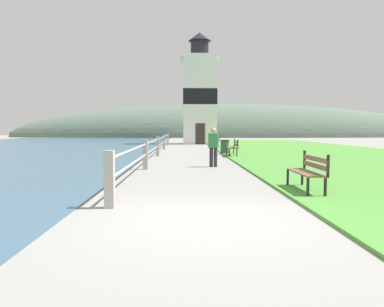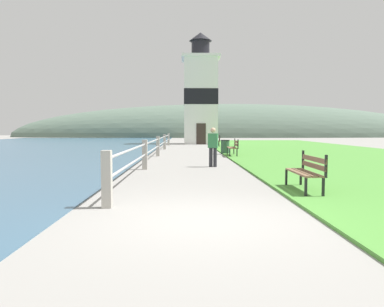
{
  "view_description": "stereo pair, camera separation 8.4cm",
  "coord_description": "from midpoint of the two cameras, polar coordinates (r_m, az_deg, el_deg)",
  "views": [
    {
      "loc": [
        -0.39,
        -6.0,
        1.49
      ],
      "look_at": [
        0.03,
        11.92,
        0.3
      ],
      "focal_mm": 35.0,
      "sensor_mm": 36.0,
      "label": 1
    },
    {
      "loc": [
        -0.31,
        -6.0,
        1.49
      ],
      "look_at": [
        0.03,
        11.92,
        0.3
      ],
      "focal_mm": 35.0,
      "sensor_mm": 36.0,
      "label": 2
    }
  ],
  "objects": [
    {
      "name": "person_strolling",
      "position": [
        14.59,
        3.38,
        1.2
      ],
      "size": [
        0.41,
        0.29,
        1.53
      ],
      "rotation": [
        0.0,
        0.0,
        1.33
      ],
      "color": "#28282D",
      "rests_on": "ground_plane"
    },
    {
      "name": "grass_verge",
      "position": [
        23.76,
        19.18,
        0.06
      ],
      "size": [
        12.0,
        48.72,
        0.06
      ],
      "color": "#4C8E38",
      "rests_on": "ground_plane"
    },
    {
      "name": "seawall_railing",
      "position": [
        20.37,
        -5.1,
        1.4
      ],
      "size": [
        0.18,
        26.79,
        1.09
      ],
      "color": "#A8A399",
      "rests_on": "ground_plane"
    },
    {
      "name": "park_bench_midway",
      "position": [
        20.26,
        6.48,
        1.08
      ],
      "size": [
        0.53,
        1.74,
        0.94
      ],
      "rotation": [
        0.0,
        0.0,
        3.11
      ],
      "color": "brown",
      "rests_on": "ground_plane"
    },
    {
      "name": "park_bench_far",
      "position": [
        30.65,
        4.02,
        2.0
      ],
      "size": [
        0.59,
        1.77,
        0.94
      ],
      "rotation": [
        0.0,
        0.0,
        3.08
      ],
      "color": "brown",
      "rests_on": "ground_plane"
    },
    {
      "name": "distant_hillside",
      "position": [
        69.0,
        5.87,
        2.54
      ],
      "size": [
        80.0,
        16.0,
        12.0
      ],
      "color": "#566B5B",
      "rests_on": "ground_plane"
    },
    {
      "name": "ground_plane",
      "position": [
        6.19,
        2.23,
        -10.12
      ],
      "size": [
        160.0,
        160.0,
        0.0
      ],
      "primitive_type": "plane",
      "color": "gray"
    },
    {
      "name": "park_bench_near",
      "position": [
        9.12,
        17.39,
        -2.37
      ],
      "size": [
        0.49,
        1.66,
        0.94
      ],
      "rotation": [
        0.0,
        0.0,
        3.13
      ],
      "color": "brown",
      "rests_on": "ground_plane"
    },
    {
      "name": "trash_bin",
      "position": [
        21.97,
        5.18,
        1.0
      ],
      "size": [
        0.54,
        0.54,
        0.84
      ],
      "color": "#2D5138",
      "rests_on": "ground_plane"
    },
    {
      "name": "lighthouse",
      "position": [
        37.25,
        1.36,
        8.83
      ],
      "size": [
        3.69,
        3.69,
        10.86
      ],
      "color": "white",
      "rests_on": "ground_plane"
    }
  ]
}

